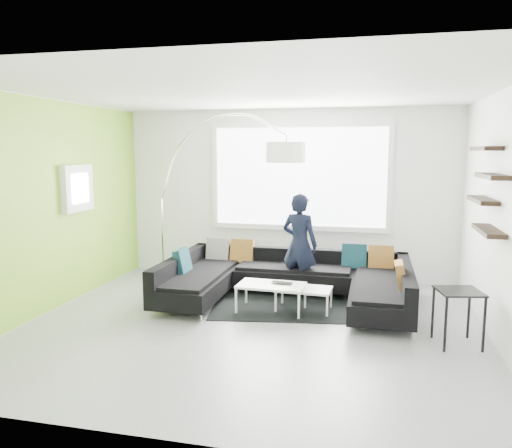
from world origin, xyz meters
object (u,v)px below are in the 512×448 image
(arc_lamp, at_px, (161,199))
(laptop, at_px, (281,284))
(person, at_px, (300,244))
(sectional_sofa, at_px, (287,282))
(side_table, at_px, (458,318))
(coffee_table, at_px, (287,297))

(arc_lamp, xyz_separation_m, laptop, (2.23, -1.24, -0.96))
(arc_lamp, height_order, person, arc_lamp)
(sectional_sofa, distance_m, arc_lamp, 2.63)
(sectional_sofa, distance_m, side_table, 2.32)
(coffee_table, xyz_separation_m, side_table, (2.02, -0.74, 0.12))
(sectional_sofa, xyz_separation_m, person, (0.10, 0.53, 0.44))
(sectional_sofa, distance_m, laptop, 0.34)
(side_table, bearing_deg, laptop, 161.71)
(sectional_sofa, xyz_separation_m, arc_lamp, (-2.25, 0.91, 1.02))
(coffee_table, distance_m, person, 1.00)
(person, bearing_deg, coffee_table, 105.08)
(coffee_table, bearing_deg, person, 89.98)
(arc_lamp, relative_size, laptop, 8.79)
(person, bearing_deg, arc_lamp, 8.48)
(side_table, relative_size, person, 0.41)
(side_table, distance_m, laptop, 2.21)
(arc_lamp, distance_m, side_table, 4.85)
(arc_lamp, bearing_deg, coffee_table, -12.47)
(coffee_table, distance_m, arc_lamp, 2.84)
(coffee_table, xyz_separation_m, person, (0.04, 0.82, 0.57))
(side_table, height_order, laptop, side_table)
(person, xyz_separation_m, laptop, (-0.11, -0.86, -0.37))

